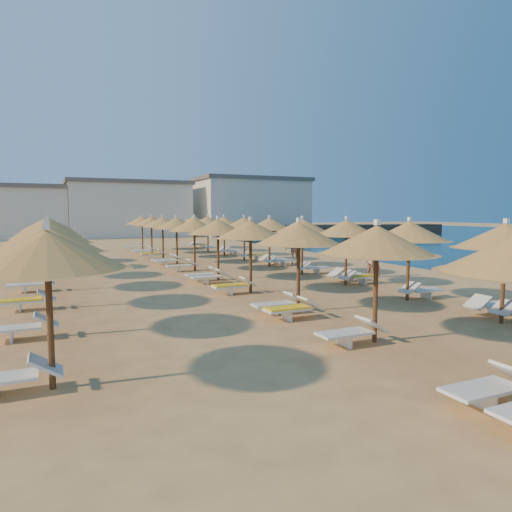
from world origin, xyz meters
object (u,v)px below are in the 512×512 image
beachgoer_a (376,264)px  beachgoer_b (370,261)px  jetty (341,230)px  parasol_row_west (218,228)px  beachgoer_c (294,249)px  parasol_row_east (302,226)px

beachgoer_a → beachgoer_b: bearing=166.1°
jetty → beachgoer_a: (-23.91, -36.80, 0.13)m
parasol_row_west → beachgoer_a: 7.48m
beachgoer_c → beachgoer_b: beachgoer_c is taller
beachgoer_a → beachgoer_b: (0.98, 1.64, -0.06)m
beachgoer_b → parasol_row_east: bearing=-143.1°
jetty → beachgoer_a: bearing=-114.3°
beachgoer_c → beachgoer_a: size_ratio=1.06×
parasol_row_west → beachgoer_b: (7.10, -2.35, -1.67)m
jetty → parasol_row_west: (-30.03, -32.81, 1.74)m
parasol_row_east → jetty: bearing=52.2°
jetty → parasol_row_west: bearing=-123.8°
parasol_row_west → beachgoer_b: size_ratio=25.07×
jetty → parasol_row_west: parasol_row_west is taller
jetty → beachgoer_b: bearing=-114.4°
parasol_row_west → beachgoer_b: parasol_row_west is taller
jetty → beachgoer_c: (-23.59, -28.67, 0.19)m
jetty → parasol_row_east: parasol_row_east is taller
parasol_row_west → beachgoer_a: parasol_row_west is taller
parasol_row_east → parasol_row_west: size_ratio=1.00×
parasol_row_west → beachgoer_c: size_ratio=21.97×
parasol_row_east → beachgoer_c: size_ratio=21.97×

